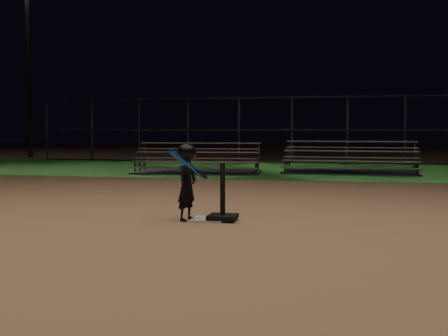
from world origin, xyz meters
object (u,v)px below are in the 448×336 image
(home_plate, at_px, (209,219))
(child_batter, at_px, (187,179))
(bleacher_left, at_px, (197,167))
(light_pole_left, at_px, (27,47))
(batting_tee, at_px, (223,209))
(bleacher_right, at_px, (350,167))

(home_plate, xyz_separation_m, child_batter, (-0.28, -0.10, 0.55))
(bleacher_left, xyz_separation_m, light_pole_left, (-9.75, 7.09, 4.77))
(child_batter, height_order, bleacher_left, child_batter)
(child_batter, bearing_deg, batting_tee, -63.25)
(bleacher_left, bearing_deg, light_pole_left, 139.36)
(batting_tee, height_order, light_pole_left, light_pole_left)
(home_plate, height_order, bleacher_right, bleacher_right)
(batting_tee, bearing_deg, light_pole_left, 129.19)
(child_batter, bearing_deg, light_pole_left, 55.67)
(home_plate, distance_m, batting_tee, 0.25)
(home_plate, bearing_deg, batting_tee, -7.16)
(child_batter, distance_m, light_pole_left, 19.57)
(bleacher_left, relative_size, light_pole_left, 0.45)
(batting_tee, xyz_separation_m, bleacher_left, (-2.45, 7.88, 0.02))
(child_batter, relative_size, bleacher_left, 0.29)
(batting_tee, relative_size, light_pole_left, 0.09)
(batting_tee, xyz_separation_m, child_batter, (-0.48, -0.08, 0.40))
(bleacher_right, relative_size, light_pole_left, 0.46)
(home_plate, bearing_deg, light_pole_left, 128.77)
(light_pole_left, bearing_deg, home_plate, -51.23)
(batting_tee, bearing_deg, child_batter, -171.00)
(bleacher_right, bearing_deg, home_plate, -100.86)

